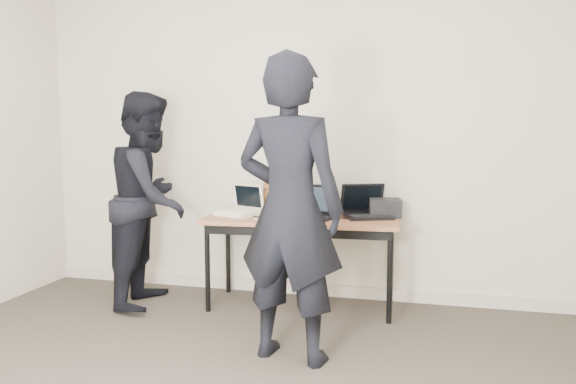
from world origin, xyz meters
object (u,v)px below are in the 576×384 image
(desk, at_px, (302,225))
(leather_satchel, at_px, (287,197))
(laptop_beige, at_px, (240,209))
(laptop_center, at_px, (311,211))
(equipment_box, at_px, (385,208))
(person_observer, at_px, (150,199))
(person_typist, at_px, (290,209))
(laptop_right, at_px, (366,210))

(desk, relative_size, leather_satchel, 4.04)
(laptop_beige, xyz_separation_m, leather_satchel, (0.33, 0.23, 0.08))
(laptop_center, bearing_deg, laptop_beige, -168.26)
(equipment_box, height_order, person_observer, person_observer)
(leather_satchel, height_order, person_typist, person_typist)
(laptop_beige, distance_m, person_observer, 0.73)
(person_typist, bearing_deg, person_observer, -21.13)
(laptop_beige, height_order, person_typist, person_typist)
(person_observer, bearing_deg, person_typist, -128.80)
(desk, height_order, laptop_center, laptop_center)
(desk, bearing_deg, leather_satchel, 125.31)
(desk, xyz_separation_m, laptop_right, (0.49, 0.13, 0.12))
(laptop_right, xyz_separation_m, leather_satchel, (-0.67, 0.10, 0.07))
(desk, relative_size, laptop_right, 3.38)
(laptop_beige, bearing_deg, laptop_center, 17.08)
(leather_satchel, xyz_separation_m, person_typist, (0.33, -1.22, 0.08))
(equipment_box, bearing_deg, leather_satchel, 177.47)
(desk, distance_m, equipment_box, 0.67)
(leather_satchel, distance_m, person_observer, 1.11)
(desk, distance_m, laptop_beige, 0.52)
(desk, bearing_deg, person_typist, -84.28)
(laptop_center, height_order, equipment_box, laptop_center)
(equipment_box, bearing_deg, laptop_beige, -170.55)
(laptop_right, distance_m, person_typist, 1.18)
(person_typist, bearing_deg, laptop_center, -76.13)
(laptop_right, distance_m, equipment_box, 0.16)
(desk, distance_m, person_observer, 1.23)
(laptop_beige, height_order, person_observer, person_observer)
(leather_satchel, xyz_separation_m, equipment_box, (0.81, -0.04, -0.06))
(equipment_box, xyz_separation_m, person_typist, (-0.48, -1.19, 0.14))
(laptop_beige, height_order, laptop_center, laptop_center)
(person_typist, bearing_deg, equipment_box, -102.18)
(laptop_center, bearing_deg, person_observer, -157.15)
(desk, height_order, person_typist, person_typist)
(laptop_center, bearing_deg, equipment_box, 41.25)
(laptop_right, height_order, leather_satchel, laptop_right)
(laptop_right, distance_m, leather_satchel, 0.68)
(leather_satchel, distance_m, equipment_box, 0.81)
(desk, xyz_separation_m, laptop_center, (0.08, -0.05, 0.12))
(leather_satchel, bearing_deg, person_observer, -165.39)
(desk, xyz_separation_m, person_typist, (0.15, -0.99, 0.27))
(laptop_center, relative_size, person_observer, 0.25)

